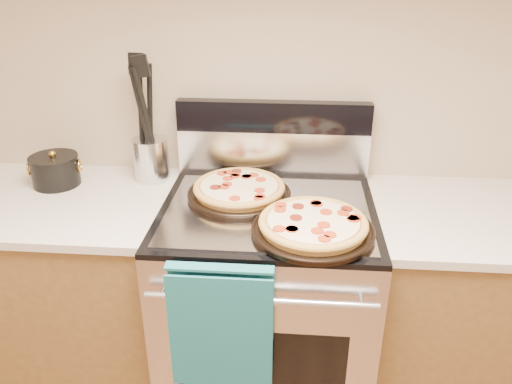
# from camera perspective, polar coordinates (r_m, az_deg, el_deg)

# --- Properties ---
(wall_back) EXTENTS (4.00, 0.00, 4.00)m
(wall_back) POSITION_cam_1_polar(r_m,az_deg,el_deg) (1.96, 2.16, 14.29)
(wall_back) COLOR tan
(wall_back) RESTS_ON ground
(range_body) EXTENTS (0.76, 0.68, 0.90)m
(range_body) POSITION_cam_1_polar(r_m,az_deg,el_deg) (2.03, 1.25, -13.66)
(range_body) COLOR #B7B7BC
(range_body) RESTS_ON ground
(oven_window) EXTENTS (0.56, 0.01, 0.40)m
(oven_window) POSITION_cam_1_polar(r_m,az_deg,el_deg) (1.78, 0.55, -20.47)
(oven_window) COLOR black
(oven_window) RESTS_ON range_body
(cooktop) EXTENTS (0.76, 0.68, 0.02)m
(cooktop) POSITION_cam_1_polar(r_m,az_deg,el_deg) (1.77, 1.39, -2.06)
(cooktop) COLOR black
(cooktop) RESTS_ON range_body
(backsplash_lower) EXTENTS (0.76, 0.06, 0.18)m
(backsplash_lower) POSITION_cam_1_polar(r_m,az_deg,el_deg) (2.02, 1.95, 4.54)
(backsplash_lower) COLOR silver
(backsplash_lower) RESTS_ON cooktop
(backsplash_upper) EXTENTS (0.76, 0.06, 0.12)m
(backsplash_upper) POSITION_cam_1_polar(r_m,az_deg,el_deg) (1.97, 2.01, 8.62)
(backsplash_upper) COLOR black
(backsplash_upper) RESTS_ON backsplash_lower
(oven_handle) EXTENTS (0.70, 0.03, 0.03)m
(oven_handle) POSITION_cam_1_polar(r_m,az_deg,el_deg) (1.52, 0.49, -12.33)
(oven_handle) COLOR silver
(oven_handle) RESTS_ON range_body
(dish_towel) EXTENTS (0.32, 0.05, 0.42)m
(dish_towel) POSITION_cam_1_polar(r_m,az_deg,el_deg) (1.59, -3.99, -14.93)
(dish_towel) COLOR #1A5F86
(dish_towel) RESTS_ON oven_handle
(foil_sheet) EXTENTS (0.70, 0.55, 0.01)m
(foil_sheet) POSITION_cam_1_polar(r_m,az_deg,el_deg) (1.74, 1.34, -2.14)
(foil_sheet) COLOR gray
(foil_sheet) RESTS_ON cooktop
(cabinet_left) EXTENTS (1.00, 0.62, 0.88)m
(cabinet_left) POSITION_cam_1_polar(r_m,az_deg,el_deg) (2.27, -21.93, -11.29)
(cabinet_left) COLOR brown
(cabinet_left) RESTS_ON ground
(countertop_left) EXTENTS (1.02, 0.64, 0.03)m
(countertop_left) POSITION_cam_1_polar(r_m,az_deg,el_deg) (2.05, -23.98, -0.95)
(countertop_left) COLOR beige
(countertop_left) RESTS_ON cabinet_left
(cabinet_right) EXTENTS (1.00, 0.62, 0.88)m
(cabinet_right) POSITION_cam_1_polar(r_m,az_deg,el_deg) (2.20, 25.47, -13.27)
(cabinet_right) COLOR brown
(cabinet_right) RESTS_ON ground
(pepperoni_pizza_back) EXTENTS (0.37, 0.37, 0.05)m
(pepperoni_pizza_back) POSITION_cam_1_polar(r_m,az_deg,el_deg) (1.83, -1.93, 0.23)
(pepperoni_pizza_back) COLOR #A87733
(pepperoni_pizza_back) RESTS_ON foil_sheet
(pepperoni_pizza_front) EXTENTS (0.49, 0.49, 0.05)m
(pepperoni_pizza_front) POSITION_cam_1_polar(r_m,az_deg,el_deg) (1.60, 6.54, -3.86)
(pepperoni_pizza_front) COLOR #A87733
(pepperoni_pizza_front) RESTS_ON foil_sheet
(utensil_crock) EXTENTS (0.15, 0.15, 0.17)m
(utensil_crock) POSITION_cam_1_polar(r_m,az_deg,el_deg) (2.03, -11.88, 3.68)
(utensil_crock) COLOR silver
(utensil_crock) RESTS_ON countertop_left
(saucepan) EXTENTS (0.22, 0.22, 0.11)m
(saucepan) POSITION_cam_1_polar(r_m,az_deg,el_deg) (2.10, -21.93, 2.18)
(saucepan) COLOR black
(saucepan) RESTS_ON countertop_left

